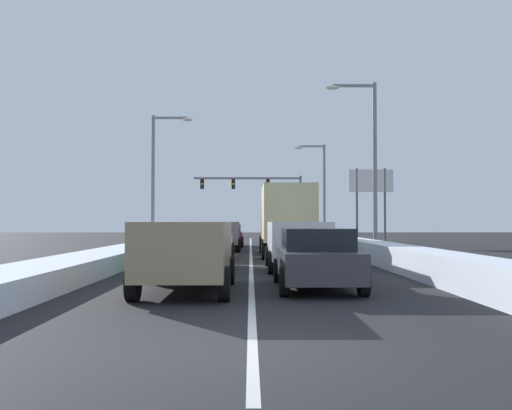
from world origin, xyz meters
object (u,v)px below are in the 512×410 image
(traffic_light_gantry, at_px, (263,191))
(street_lamp_right_near, at_px, (368,152))
(sedan_charcoal_right_lane_nearest, at_px, (316,258))
(sedan_navy_right_lane_fifth, at_px, (277,234))
(street_lamp_left_mid, at_px, (159,169))
(suv_tan_center_lane_nearest, at_px, (187,249))
(suv_white_right_lane_second, at_px, (297,241))
(suv_green_center_lane_second, at_px, (201,241))
(sedan_black_right_lane_fourth, at_px, (280,237))
(suv_gray_center_lane_fourth, at_px, (222,233))
(roadside_sign_right, at_px, (371,189))
(sedan_maroon_center_lane_fifth, at_px, (229,235))
(box_truck_right_lane_third, at_px, (286,217))
(sedan_silver_center_lane_third, at_px, (211,242))
(street_lamp_right_mid, at_px, (320,183))

(traffic_light_gantry, xyz_separation_m, street_lamp_right_near, (4.89, -27.19, 0.54))
(sedan_charcoal_right_lane_nearest, xyz_separation_m, sedan_navy_right_lane_fifth, (0.32, 28.07, 0.00))
(sedan_charcoal_right_lane_nearest, distance_m, street_lamp_left_mid, 24.26)
(suv_tan_center_lane_nearest, distance_m, traffic_light_gantry, 43.43)
(suv_white_right_lane_second, xyz_separation_m, suv_green_center_lane_second, (-3.39, 0.09, 0.00))
(sedan_black_right_lane_fourth, relative_size, suv_tan_center_lane_nearest, 0.92)
(sedan_charcoal_right_lane_nearest, xyz_separation_m, street_lamp_right_near, (4.45, 15.39, 4.50))
(suv_gray_center_lane_fourth, xyz_separation_m, roadside_sign_right, (10.23, 7.62, 3.00))
(suv_white_right_lane_second, xyz_separation_m, street_lamp_right_near, (4.45, 9.56, 4.25))
(suv_green_center_lane_second, height_order, roadside_sign_right, roadside_sign_right)
(sedan_charcoal_right_lane_nearest, distance_m, suv_gray_center_lane_fourth, 19.47)
(suv_white_right_lane_second, distance_m, sedan_maroon_center_lane_fifth, 19.52)
(sedan_navy_right_lane_fifth, bearing_deg, sedan_charcoal_right_lane_nearest, -90.66)
(sedan_black_right_lane_fourth, height_order, suv_gray_center_lane_fourth, suv_gray_center_lane_fourth)
(sedan_black_right_lane_fourth, relative_size, roadside_sign_right, 0.82)
(suv_green_center_lane_second, xyz_separation_m, roadside_sign_right, (10.33, 20.88, 3.00))
(suv_green_center_lane_second, height_order, suv_gray_center_lane_fourth, same)
(suv_gray_center_lane_fourth, height_order, roadside_sign_right, roadside_sign_right)
(box_truck_right_lane_third, bearing_deg, suv_white_right_lane_second, -90.78)
(suv_green_center_lane_second, xyz_separation_m, suv_gray_center_lane_fourth, (0.10, 13.26, 0.00))
(suv_white_right_lane_second, relative_size, suv_green_center_lane_second, 1.00)
(roadside_sign_right, bearing_deg, sedan_black_right_lane_fourth, -139.71)
(box_truck_right_lane_third, bearing_deg, sedan_black_right_lane_fourth, 89.40)
(box_truck_right_lane_third, height_order, suv_tan_center_lane_nearest, box_truck_right_lane_third)
(sedan_black_right_lane_fourth, bearing_deg, sedan_navy_right_lane_fifth, 88.83)
(suv_green_center_lane_second, relative_size, traffic_light_gantry, 0.46)
(sedan_maroon_center_lane_fifth, bearing_deg, street_lamp_right_near, -52.02)
(traffic_light_gantry, bearing_deg, sedan_silver_center_lane_third, -95.66)
(sedan_navy_right_lane_fifth, xyz_separation_m, sedan_silver_center_lane_third, (-3.77, -15.79, 0.00))
(suv_green_center_lane_second, bearing_deg, box_truck_right_lane_third, 65.78)
(suv_green_center_lane_second, distance_m, traffic_light_gantry, 36.97)
(sedan_navy_right_lane_fifth, xyz_separation_m, suv_gray_center_lane_fourth, (-3.62, -8.88, 0.25))
(suv_green_center_lane_second, bearing_deg, suv_tan_center_lane_nearest, -87.99)
(sedan_black_right_lane_fourth, height_order, sedan_silver_center_lane_third, same)
(sedan_black_right_lane_fourth, distance_m, street_lamp_right_mid, 15.28)
(sedan_charcoal_right_lane_nearest, relative_size, traffic_light_gantry, 0.42)
(sedan_maroon_center_lane_fifth, height_order, street_lamp_left_mid, street_lamp_left_mid)
(sedan_silver_center_lane_third, bearing_deg, suv_gray_center_lane_fourth, 88.77)
(sedan_black_right_lane_fourth, xyz_separation_m, suv_tan_center_lane_nearest, (-3.35, -21.68, 0.25))
(sedan_charcoal_right_lane_nearest, height_order, traffic_light_gantry, traffic_light_gantry)
(suv_green_center_lane_second, distance_m, street_lamp_right_near, 13.01)
(suv_tan_center_lane_nearest, bearing_deg, street_lamp_left_mid, 100.62)
(traffic_light_gantry, height_order, street_lamp_right_mid, street_lamp_right_mid)
(suv_green_center_lane_second, xyz_separation_m, traffic_light_gantry, (2.95, 36.66, 3.71))
(roadside_sign_right, bearing_deg, sedan_navy_right_lane_fifth, 169.22)
(traffic_light_gantry, xyz_separation_m, street_lamp_left_mid, (-7.08, -19.92, 0.33))
(sedan_charcoal_right_lane_nearest, xyz_separation_m, street_lamp_left_mid, (-7.53, 22.66, 4.29))
(sedan_navy_right_lane_fifth, bearing_deg, suv_white_right_lane_second, -90.84)
(suv_white_right_lane_second, height_order, sedan_navy_right_lane_fifth, suv_white_right_lane_second)
(suv_gray_center_lane_fourth, xyz_separation_m, sedan_maroon_center_lane_fifth, (0.17, 5.91, -0.25))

